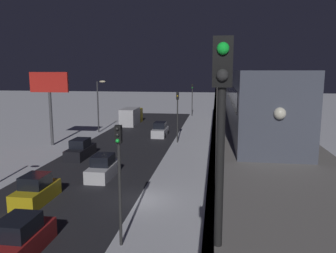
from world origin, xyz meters
TOP-DOWN VIEW (x-y plane):
  - ground_plane at (0.00, 0.00)m, footprint 240.00×240.00m
  - avenue_asphalt at (5.68, 0.00)m, footprint 11.00×96.57m
  - elevated_railway at (-7.40, -0.00)m, footprint 5.00×96.57m
  - subway_train at (-7.50, -17.88)m, footprint 2.94×55.47m
  - rail_signal at (-5.31, 16.04)m, footprint 0.36×0.41m
  - sedan_white at (2.48, -23.50)m, footprint 1.91×4.43m
  - sedan_black at (8.88, -10.75)m, footprint 1.80×4.70m
  - sedan_red at (4.28, 8.00)m, footprint 1.80×4.36m
  - sedan_white_2 at (4.28, -4.59)m, footprint 1.80×4.44m
  - sedan_yellow_2 at (7.08, 1.43)m, footprint 1.80×4.02m
  - box_truck at (9.08, -33.17)m, footprint 2.40×7.40m
  - traffic_light_near at (-0.42, 6.31)m, footprint 0.32×0.44m
  - traffic_light_mid at (-0.42, -19.52)m, footprint 0.32×0.44m
  - traffic_light_far at (-0.42, -45.34)m, footprint 0.32×0.44m
  - commercial_billboard at (14.67, -15.86)m, footprint 4.80×0.36m
  - street_lamp_far at (11.76, -25.00)m, footprint 1.35×0.44m

SIDE VIEW (x-z plane):
  - ground_plane at x=0.00m, z-range 0.00..0.00m
  - avenue_asphalt at x=5.68m, z-range 0.00..0.01m
  - sedan_white at x=2.48m, z-range -0.20..1.77m
  - sedan_white_2 at x=4.28m, z-range -0.19..1.78m
  - sedan_red at x=4.28m, z-range -0.19..1.78m
  - sedan_yellow_2 at x=7.08m, z-range -0.19..1.78m
  - sedan_black at x=8.88m, z-range -0.19..1.78m
  - box_truck at x=9.08m, z-range -0.05..2.75m
  - traffic_light_near at x=-0.42m, z-range 1.00..7.40m
  - traffic_light_mid at x=-0.42m, z-range 1.00..7.40m
  - traffic_light_far at x=-0.42m, z-range 1.00..7.40m
  - street_lamp_far at x=11.76m, z-range 0.99..8.64m
  - elevated_railway at x=-7.40m, z-range 2.09..7.78m
  - commercial_billboard at x=14.67m, z-range 2.38..11.28m
  - subway_train at x=-7.50m, z-range 5.77..9.17m
  - rail_signal at x=-5.31m, z-range 6.41..10.41m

